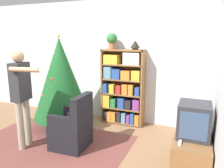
% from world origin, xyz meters
% --- Properties ---
extents(ground_plane, '(14.00, 14.00, 0.00)m').
position_xyz_m(ground_plane, '(0.00, 0.00, 0.00)').
color(ground_plane, '#846042').
extents(wall_back, '(8.00, 0.10, 2.60)m').
position_xyz_m(wall_back, '(0.00, 2.02, 1.30)').
color(wall_back, silver).
rests_on(wall_back, ground_plane).
extents(area_rug, '(2.63, 1.88, 0.01)m').
position_xyz_m(area_rug, '(-0.44, 0.33, 0.00)').
color(area_rug, brown).
rests_on(area_rug, ground_plane).
extents(bookshelf, '(0.89, 0.31, 1.58)m').
position_xyz_m(bookshelf, '(0.37, 1.79, 0.78)').
color(bookshelf, brown).
rests_on(bookshelf, ground_plane).
extents(tv_stand, '(0.48, 0.95, 0.50)m').
position_xyz_m(tv_stand, '(1.83, 0.54, 0.25)').
color(tv_stand, brown).
rests_on(tv_stand, ground_plane).
extents(television, '(0.41, 0.47, 0.46)m').
position_xyz_m(television, '(1.83, 0.54, 0.73)').
color(television, '#28282D').
rests_on(television, tv_stand).
extents(game_remote, '(0.04, 0.12, 0.02)m').
position_xyz_m(game_remote, '(1.69, 0.26, 0.52)').
color(game_remote, white).
rests_on(game_remote, tv_stand).
extents(christmas_tree, '(1.13, 1.13, 1.89)m').
position_xyz_m(christmas_tree, '(-0.70, 1.14, 1.01)').
color(christmas_tree, '#4C3323').
rests_on(christmas_tree, ground_plane).
extents(armchair, '(0.59, 0.58, 0.92)m').
position_xyz_m(armchair, '(-0.04, 0.47, 0.32)').
color(armchair, black).
rests_on(armchair, ground_plane).
extents(standing_person, '(0.67, 0.47, 1.61)m').
position_xyz_m(standing_person, '(-0.79, 0.19, 0.96)').
color(standing_person, '#9E937F').
rests_on(standing_person, ground_plane).
extents(potted_plant, '(0.22, 0.22, 0.33)m').
position_xyz_m(potted_plant, '(0.13, 1.80, 1.77)').
color(potted_plant, '#935B38').
rests_on(potted_plant, bookshelf).
extents(table_lamp, '(0.20, 0.20, 0.18)m').
position_xyz_m(table_lamp, '(0.63, 1.80, 1.68)').
color(table_lamp, '#473828').
rests_on(table_lamp, bookshelf).
extents(book_pile_near_tree, '(0.25, 0.19, 0.12)m').
position_xyz_m(book_pile_near_tree, '(-0.25, 0.71, 0.05)').
color(book_pile_near_tree, '#284C93').
rests_on(book_pile_near_tree, ground_plane).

